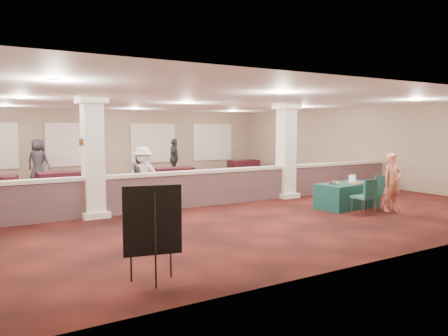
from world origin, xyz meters
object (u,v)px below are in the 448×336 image
conf_chair_side (366,194)px  woman (392,182)px  conf_chair_main (381,190)px  far_table_front_right (229,179)px  far_table_back_left (67,183)px  far_table_back_right (244,166)px  attendee_b (143,175)px  attendee_d (38,162)px  attendee_c (174,158)px  near_table (347,195)px  attendee_a (142,178)px  far_table_back_center (173,176)px  far_table_front_center (233,184)px  easel_board (153,222)px

conf_chair_side → woman: (1.08, 0.02, 0.24)m
conf_chair_main → far_table_front_right: bearing=122.8°
far_table_back_left → far_table_back_right: bearing=17.8°
conf_chair_main → conf_chair_side: bearing=-142.7°
conf_chair_side → attendee_b: 6.74m
woman → attendee_d: bearing=131.7°
woman → attendee_c: 10.94m
near_table → attendee_b: attendee_b is taller
conf_chair_main → attendee_a: bearing=157.8°
far_table_back_right → attendee_d: bearing=178.3°
far_table_front_right → far_table_back_right: far_table_front_right is taller
near_table → far_table_back_center: size_ratio=1.14×
far_table_back_left → near_table: bearing=-47.6°
attendee_d → far_table_back_center: bearing=-172.3°
near_table → far_table_front_center: size_ratio=1.19×
far_table_back_center → conf_chair_main: bearing=-74.0°
conf_chair_side → far_table_front_right: 6.47m
conf_chair_main → attendee_a: (-5.31, 5.01, 0.17)m
near_table → far_table_back_left: bearing=127.0°
attendee_c → far_table_back_center: bearing=-171.3°
easel_board → near_table: bearing=34.8°
conf_chair_main → far_table_back_center: bearing=127.2°
attendee_b → easel_board: bearing=-71.8°
near_table → attendee_a: bearing=133.7°
far_table_back_left → attendee_d: 3.52m
far_table_front_center → near_table: bearing=-73.1°
near_table → far_table_back_left: size_ratio=0.96×
attendee_d → conf_chair_side: bearing=155.7°
conf_chair_side → attendee_b: (-4.43, 5.07, 0.30)m
far_table_back_center → attendee_c: (0.88, 1.81, 0.60)m
near_table → far_table_back_left: (-6.56, 7.19, 0.03)m
far_table_front_center → attendee_d: (-5.71, 6.34, 0.64)m
far_table_back_left → attendee_a: bearing=-60.3°
conf_chair_main → far_table_front_center: size_ratio=0.64×
far_table_back_left → attendee_d: attendee_d is taller
far_table_back_left → attendee_a: (1.71, -3.00, 0.38)m
near_table → easel_board: 7.96m
conf_chair_main → attendee_d: 13.68m
far_table_front_right → attendee_b: 4.32m
far_table_front_center → far_table_back_center: 3.70m
far_table_front_center → attendee_a: size_ratio=1.04×
far_table_back_right → attendee_b: (-8.06, -6.33, 0.56)m
attendee_a → far_table_back_right: bearing=-1.2°
woman → attendee_d: (-7.65, 11.69, 0.13)m
woman → far_table_back_left: bearing=139.6°
attendee_c → attendee_d: size_ratio=0.97×
conf_chair_side → far_table_back_right: 11.97m
conf_chair_main → easel_board: easel_board is taller
conf_chair_side → woman: woman is taller
far_table_front_center → attendee_b: size_ratio=0.91×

